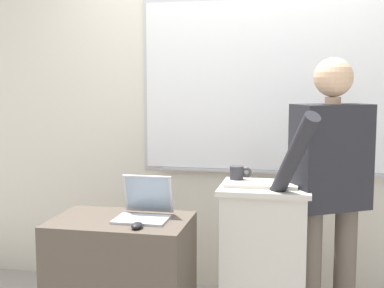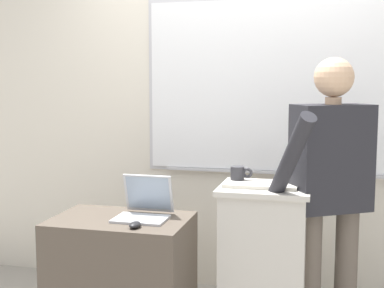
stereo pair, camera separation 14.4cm
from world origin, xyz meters
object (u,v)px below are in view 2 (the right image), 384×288
at_px(side_desk, 121,277).
at_px(person_presenter, 331,182).
at_px(coffee_mug, 239,173).
at_px(wireless_keyboard, 260,186).
at_px(lectern_podium, 264,264).
at_px(computer_mouse_by_laptop, 135,225).
at_px(laptop, 145,205).

height_order(side_desk, person_presenter, person_presenter).
bearing_deg(coffee_mug, side_desk, -154.76).
relative_size(side_desk, coffee_mug, 5.92).
bearing_deg(side_desk, wireless_keyboard, 6.65).
height_order(lectern_podium, side_desk, lectern_podium).
bearing_deg(computer_mouse_by_laptop, lectern_podium, 25.82).
bearing_deg(coffee_mug, computer_mouse_by_laptop, -135.75).
distance_m(laptop, computer_mouse_by_laptop, 0.24).
bearing_deg(laptop, person_presenter, 6.64).
distance_m(laptop, wireless_keyboard, 0.70).
xyz_separation_m(laptop, wireless_keyboard, (0.68, 0.03, 0.14)).
xyz_separation_m(side_desk, person_presenter, (1.20, 0.18, 0.61)).
xyz_separation_m(wireless_keyboard, coffee_mug, (-0.16, 0.21, 0.03)).
distance_m(lectern_podium, computer_mouse_by_laptop, 0.80).
bearing_deg(coffee_mug, laptop, -154.59).
height_order(side_desk, coffee_mug, coffee_mug).
bearing_deg(laptop, lectern_podium, 7.43).
bearing_deg(computer_mouse_by_laptop, side_desk, 131.49).
bearing_deg(lectern_podium, laptop, -172.57).
xyz_separation_m(lectern_podium, computer_mouse_by_laptop, (-0.68, -0.33, 0.28)).
relative_size(wireless_keyboard, computer_mouse_by_laptop, 4.18).
height_order(wireless_keyboard, coffee_mug, coffee_mug).
height_order(lectern_podium, laptop, laptop).
relative_size(side_desk, wireless_keyboard, 1.93).
relative_size(person_presenter, wireless_keyboard, 3.99).
relative_size(laptop, coffee_mug, 2.24).
bearing_deg(wireless_keyboard, lectern_podium, 67.90).
xyz_separation_m(lectern_podium, side_desk, (-0.83, -0.15, -0.10)).
bearing_deg(computer_mouse_by_laptop, person_presenter, 19.06).
xyz_separation_m(lectern_podium, wireless_keyboard, (-0.02, -0.06, 0.47)).
xyz_separation_m(person_presenter, laptop, (-1.07, -0.12, -0.17)).
bearing_deg(lectern_podium, side_desk, -169.69).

